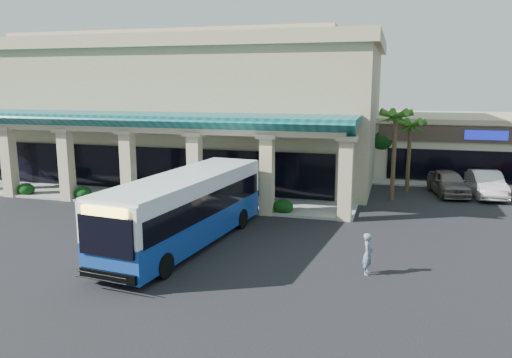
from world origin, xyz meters
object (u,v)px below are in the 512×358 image
(pedestrian, at_px, (368,254))
(car_silver, at_px, (448,183))
(transit_bus, at_px, (186,210))
(car_white, at_px, (486,184))

(pedestrian, bearing_deg, car_silver, -7.36)
(transit_bus, distance_m, pedestrian, 8.65)
(transit_bus, xyz_separation_m, car_silver, (12.95, 15.01, -0.83))
(pedestrian, bearing_deg, transit_bus, 88.16)
(transit_bus, relative_size, car_white, 2.31)
(transit_bus, relative_size, pedestrian, 7.10)
(car_silver, xyz_separation_m, car_white, (2.42, 0.14, 0.01))
(pedestrian, relative_size, car_white, 0.33)
(car_silver, height_order, car_white, car_white)
(car_white, bearing_deg, pedestrian, -117.27)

